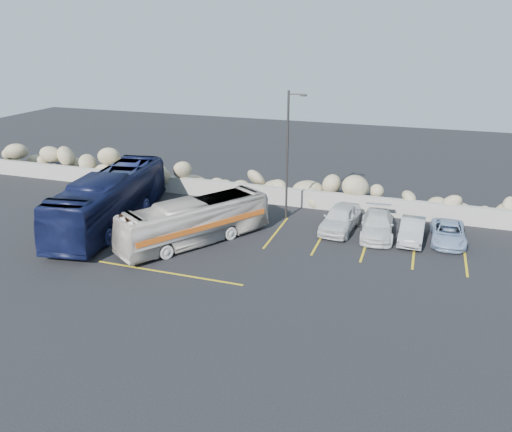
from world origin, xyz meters
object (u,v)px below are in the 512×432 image
(car_a, at_px, (340,218))
(car_c, at_px, (377,225))
(lamppost, at_px, (288,152))
(tour_coach, at_px, (110,199))
(car_d, at_px, (448,233))
(vintage_bus, at_px, (195,221))
(car_b, at_px, (412,230))

(car_a, relative_size, car_c, 0.99)
(car_a, bearing_deg, lamppost, 172.11)
(tour_coach, height_order, car_d, tour_coach)
(car_a, bearing_deg, car_d, 6.90)
(car_a, bearing_deg, tour_coach, -159.10)
(vintage_bus, relative_size, car_d, 2.30)
(lamppost, distance_m, car_c, 6.88)
(car_d, bearing_deg, lamppost, 174.26)
(car_a, height_order, car_d, car_a)
(vintage_bus, distance_m, car_a, 8.69)
(vintage_bus, relative_size, car_b, 2.42)
(tour_coach, bearing_deg, car_a, 6.45)
(car_a, bearing_deg, car_b, 1.91)
(tour_coach, bearing_deg, lamppost, 15.73)
(lamppost, distance_m, tour_coach, 11.24)
(tour_coach, relative_size, car_a, 2.67)
(car_b, xyz_separation_m, car_c, (-1.96, 0.13, 0.03))
(car_a, bearing_deg, vintage_bus, -142.96)
(vintage_bus, bearing_deg, car_d, 51.66)
(tour_coach, height_order, car_c, tour_coach)
(car_a, height_order, car_c, car_a)
(lamppost, distance_m, car_a, 5.09)
(lamppost, xyz_separation_m, car_d, (9.67, -0.75, -3.75))
(car_d, bearing_deg, vintage_bus, -162.47)
(lamppost, relative_size, car_b, 2.13)
(car_b, bearing_deg, vintage_bus, -158.38)
(lamppost, relative_size, car_d, 2.03)
(tour_coach, xyz_separation_m, car_c, (15.70, 3.48, -0.99))
(car_c, bearing_deg, vintage_bus, -160.29)
(vintage_bus, distance_m, car_c, 10.56)
(tour_coach, bearing_deg, vintage_bus, -16.66)
(car_a, distance_m, car_b, 4.16)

